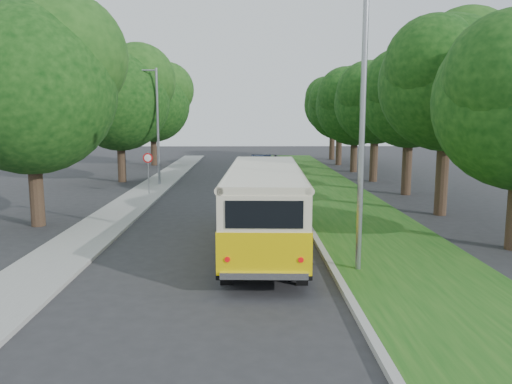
{
  "coord_description": "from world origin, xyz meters",
  "views": [
    {
      "loc": [
        1.11,
        -16.3,
        4.46
      ],
      "look_at": [
        1.47,
        3.25,
        1.5
      ],
      "focal_mm": 35.0,
      "sensor_mm": 36.0,
      "label": 1
    }
  ],
  "objects_px": {
    "car_blue": "(256,165)",
    "vintage_bus": "(265,208)",
    "lamppost_far": "(156,122)",
    "car_grey": "(268,161)",
    "car_white": "(260,175)",
    "car_silver": "(263,194)",
    "lamppost_near": "(359,120)"
  },
  "relations": [
    {
      "from": "car_blue",
      "to": "vintage_bus",
      "type": "bearing_deg",
      "value": -78.9
    },
    {
      "from": "lamppost_far",
      "to": "car_grey",
      "type": "height_order",
      "value": "lamppost_far"
    },
    {
      "from": "lamppost_far",
      "to": "car_grey",
      "type": "xyz_separation_m",
      "value": [
        7.63,
        11.28,
        -3.5
      ]
    },
    {
      "from": "lamppost_far",
      "to": "car_white",
      "type": "relative_size",
      "value": 1.84
    },
    {
      "from": "car_blue",
      "to": "car_grey",
      "type": "xyz_separation_m",
      "value": [
        1.09,
        4.65,
        -0.09
      ]
    },
    {
      "from": "car_white",
      "to": "car_silver",
      "type": "bearing_deg",
      "value": -84.12
    },
    {
      "from": "lamppost_near",
      "to": "vintage_bus",
      "type": "height_order",
      "value": "lamppost_near"
    },
    {
      "from": "vintage_bus",
      "to": "car_blue",
      "type": "distance_m",
      "value": 22.45
    },
    {
      "from": "lamppost_far",
      "to": "lamppost_near",
      "type": "bearing_deg",
      "value": -64.29
    },
    {
      "from": "lamppost_far",
      "to": "car_grey",
      "type": "bearing_deg",
      "value": 55.92
    },
    {
      "from": "car_silver",
      "to": "car_blue",
      "type": "xyz_separation_m",
      "value": [
        -0.07,
        14.93,
        -0.0
      ]
    },
    {
      "from": "car_silver",
      "to": "car_grey",
      "type": "distance_m",
      "value": 19.61
    },
    {
      "from": "vintage_bus",
      "to": "car_white",
      "type": "distance_m",
      "value": 16.07
    },
    {
      "from": "lamppost_near",
      "to": "vintage_bus",
      "type": "relative_size",
      "value": 0.84
    },
    {
      "from": "car_white",
      "to": "car_blue",
      "type": "distance_m",
      "value": 6.38
    },
    {
      "from": "car_silver",
      "to": "car_blue",
      "type": "bearing_deg",
      "value": 89.53
    },
    {
      "from": "car_blue",
      "to": "car_grey",
      "type": "relative_size",
      "value": 1.1
    },
    {
      "from": "lamppost_far",
      "to": "car_silver",
      "type": "distance_m",
      "value": 11.15
    },
    {
      "from": "lamppost_near",
      "to": "car_blue",
      "type": "distance_m",
      "value": 25.5
    },
    {
      "from": "lamppost_near",
      "to": "car_grey",
      "type": "height_order",
      "value": "lamppost_near"
    },
    {
      "from": "vintage_bus",
      "to": "car_white",
      "type": "relative_size",
      "value": 2.34
    },
    {
      "from": "lamppost_near",
      "to": "car_grey",
      "type": "relative_size",
      "value": 1.82
    },
    {
      "from": "lamppost_near",
      "to": "car_silver",
      "type": "height_order",
      "value": "lamppost_near"
    },
    {
      "from": "car_silver",
      "to": "vintage_bus",
      "type": "bearing_deg",
      "value": -92.37
    },
    {
      "from": "car_grey",
      "to": "lamppost_near",
      "type": "bearing_deg",
      "value": -76.35
    },
    {
      "from": "car_grey",
      "to": "car_blue",
      "type": "bearing_deg",
      "value": -91.94
    },
    {
      "from": "car_silver",
      "to": "car_white",
      "type": "relative_size",
      "value": 1.01
    },
    {
      "from": "lamppost_near",
      "to": "vintage_bus",
      "type": "bearing_deg",
      "value": 133.0
    },
    {
      "from": "car_silver",
      "to": "car_white",
      "type": "xyz_separation_m",
      "value": [
        0.08,
        8.54,
        -0.03
      ]
    },
    {
      "from": "lamppost_near",
      "to": "car_blue",
      "type": "xyz_separation_m",
      "value": [
        -2.36,
        25.12,
        -3.67
      ]
    },
    {
      "from": "vintage_bus",
      "to": "car_blue",
      "type": "xyz_separation_m",
      "value": [
        0.14,
        22.44,
        -0.72
      ]
    },
    {
      "from": "car_grey",
      "to": "vintage_bus",
      "type": "bearing_deg",
      "value": -81.4
    }
  ]
}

